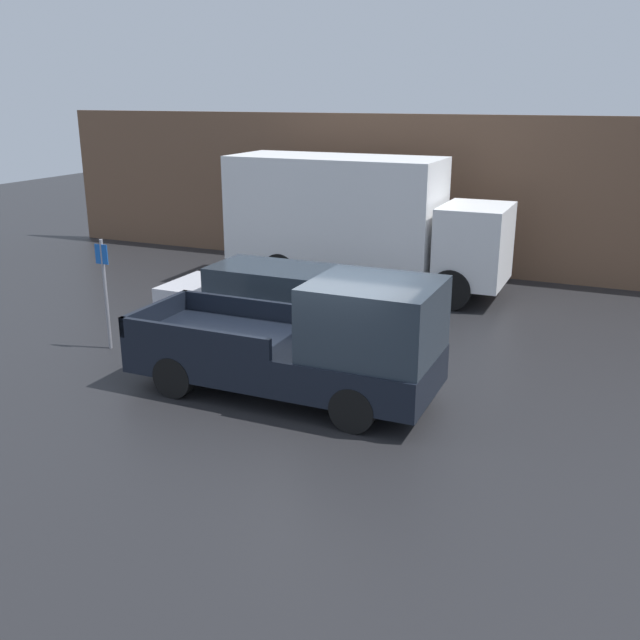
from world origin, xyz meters
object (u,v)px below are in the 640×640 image
at_px(pickup_truck, 313,344).
at_px(parking_sign, 105,288).
at_px(newspaper_box, 416,255).
at_px(delivery_truck, 356,219).
at_px(car, 269,297).

height_order(pickup_truck, parking_sign, parking_sign).
bearing_deg(pickup_truck, parking_sign, 172.70).
distance_m(pickup_truck, newspaper_box, 9.81).
relative_size(delivery_truck, parking_sign, 3.22).
bearing_deg(newspaper_box, parking_sign, -113.20).
distance_m(car, newspaper_box, 6.84).
xyz_separation_m(car, newspaper_box, (1.42, 6.68, -0.27)).
xyz_separation_m(parking_sign, newspaper_box, (3.90, 9.11, -0.81)).
bearing_deg(newspaper_box, pickup_truck, -83.92).
bearing_deg(delivery_truck, car, -95.70).
bearing_deg(newspaper_box, delivery_truck, -112.10).
bearing_deg(car, pickup_truck, -51.24).
relative_size(pickup_truck, delivery_truck, 0.73).
xyz_separation_m(pickup_truck, delivery_truck, (-2.04, 7.29, 0.87)).
distance_m(pickup_truck, car, 3.93).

